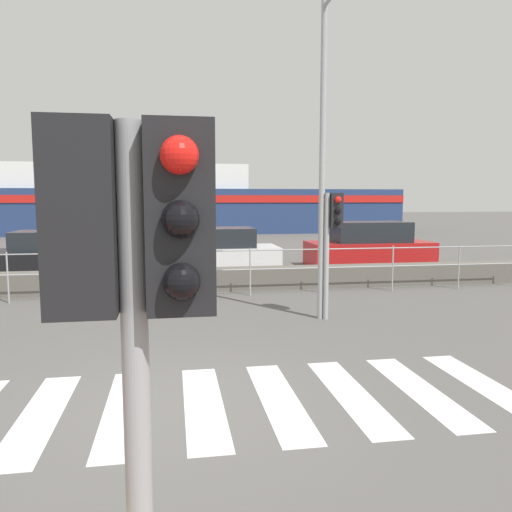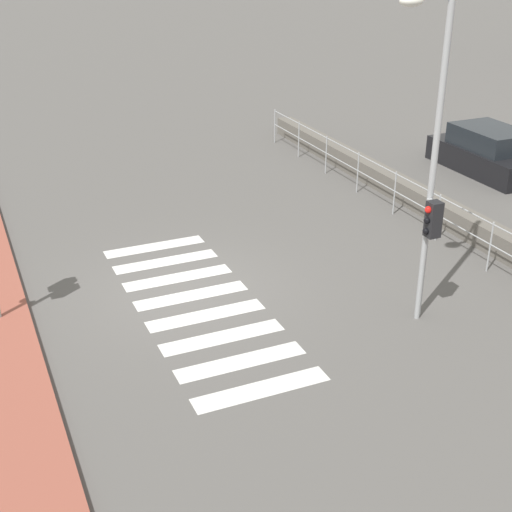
# 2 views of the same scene
# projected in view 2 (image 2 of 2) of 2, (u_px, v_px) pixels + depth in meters

# --- Properties ---
(ground_plane) EXTENTS (160.00, 160.00, 0.00)m
(ground_plane) POSITION_uv_depth(u_px,v_px,m) (186.00, 289.00, 15.13)
(ground_plane) COLOR #565451
(crosswalk) EXTENTS (6.75, 2.40, 0.01)m
(crosswalk) POSITION_uv_depth(u_px,v_px,m) (198.00, 305.00, 14.49)
(crosswalk) COLOR silver
(crosswalk) RESTS_ON ground_plane
(seawall) EXTENTS (20.76, 0.55, 0.58)m
(seawall) POSITION_uv_depth(u_px,v_px,m) (466.00, 224.00, 17.66)
(seawall) COLOR #605B54
(seawall) RESTS_ON ground_plane
(harbor_fence) EXTENTS (18.72, 0.04, 1.19)m
(harbor_fence) POSITION_uv_depth(u_px,v_px,m) (439.00, 211.00, 17.13)
(harbor_fence) COLOR #9EA0A3
(harbor_fence) RESTS_ON ground_plane
(traffic_light_far) EXTENTS (0.34, 0.32, 2.50)m
(traffic_light_far) POSITION_uv_depth(u_px,v_px,m) (429.00, 234.00, 13.16)
(traffic_light_far) COLOR #9EA0A3
(traffic_light_far) RESTS_ON ground_plane
(streetlamp) EXTENTS (0.32, 1.06, 6.13)m
(streetlamp) POSITION_uv_depth(u_px,v_px,m) (429.00, 129.00, 12.46)
(streetlamp) COLOR #9EA0A3
(streetlamp) RESTS_ON ground_plane
(parked_car_black) EXTENTS (3.88, 1.83, 1.37)m
(parked_car_black) POSITION_uv_depth(u_px,v_px,m) (489.00, 153.00, 22.08)
(parked_car_black) COLOR black
(parked_car_black) RESTS_ON ground_plane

